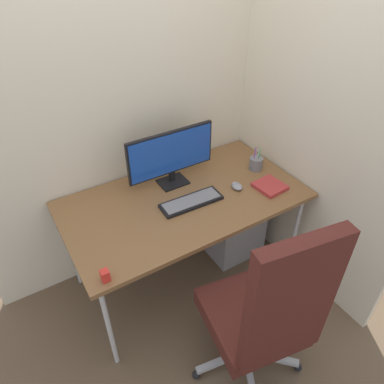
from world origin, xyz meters
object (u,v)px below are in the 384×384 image
at_px(filing_cabinet, 229,217).
at_px(mouse, 237,186).
at_px(office_chair, 265,314).
at_px(monitor, 171,155).
at_px(notebook, 270,186).
at_px(desk_clamp_accessory, 105,276).
at_px(pen_holder, 256,163).
at_px(keyboard, 191,202).

height_order(filing_cabinet, mouse, mouse).
bearing_deg(office_chair, monitor, 86.54).
distance_m(mouse, notebook, 0.22).
relative_size(office_chair, notebook, 6.80).
relative_size(notebook, desk_clamp_accessory, 2.86).
bearing_deg(notebook, office_chair, -136.22).
relative_size(office_chair, mouse, 13.22).
bearing_deg(desk_clamp_accessory, office_chair, -38.81).
relative_size(office_chair, pen_holder, 7.09).
relative_size(monitor, notebook, 3.31).
relative_size(keyboard, pen_holder, 2.30).
bearing_deg(notebook, desk_clamp_accessory, -177.22).
bearing_deg(office_chair, mouse, 62.83).
distance_m(monitor, pen_holder, 0.62).
relative_size(filing_cabinet, notebook, 3.31).
bearing_deg(notebook, mouse, 144.64).
distance_m(monitor, notebook, 0.68).
bearing_deg(filing_cabinet, pen_holder, -26.57).
bearing_deg(keyboard, desk_clamp_accessory, -156.54).
xyz_separation_m(filing_cabinet, keyboard, (-0.44, -0.16, 0.45)).
xyz_separation_m(monitor, desk_clamp_accessory, (-0.68, -0.55, -0.18)).
height_order(notebook, desk_clamp_accessory, desk_clamp_accessory).
bearing_deg(keyboard, filing_cabinet, 20.22).
relative_size(monitor, mouse, 6.44).
relative_size(filing_cabinet, mouse, 6.44).
height_order(mouse, notebook, mouse).
height_order(office_chair, filing_cabinet, office_chair).
height_order(filing_cabinet, monitor, monitor).
bearing_deg(mouse, notebook, -19.54).
bearing_deg(mouse, monitor, 150.23).
distance_m(filing_cabinet, mouse, 0.50).
bearing_deg(office_chair, notebook, 48.46).
xyz_separation_m(office_chair, keyboard, (0.05, 0.78, 0.15)).
xyz_separation_m(keyboard, desk_clamp_accessory, (-0.67, -0.29, 0.02)).
relative_size(monitor, keyboard, 1.50).
bearing_deg(notebook, pen_holder, 69.08).
xyz_separation_m(monitor, mouse, (0.33, -0.28, -0.20)).
bearing_deg(monitor, keyboard, -92.01).
bearing_deg(keyboard, pen_holder, 8.83).
xyz_separation_m(pen_holder, desk_clamp_accessory, (-1.25, -0.38, -0.01)).
height_order(filing_cabinet, desk_clamp_accessory, desk_clamp_accessory).
relative_size(mouse, notebook, 0.51).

